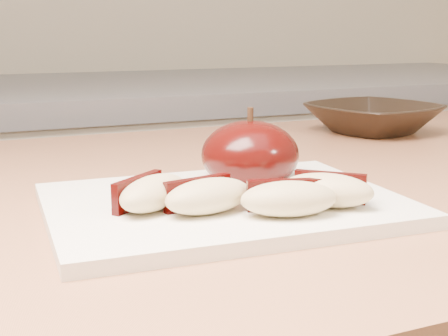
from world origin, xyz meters
name	(u,v)px	position (x,y,z in m)	size (l,w,h in m)	color
back_cabinet	(62,309)	(0.00, 1.20, 0.47)	(2.40, 0.62, 0.94)	silver
cutting_board	(224,205)	(0.03, 0.40, 0.91)	(0.28, 0.21, 0.01)	white
apple_half	(250,155)	(0.07, 0.46, 0.93)	(0.11, 0.11, 0.07)	black
apple_wedge_a	(152,193)	(-0.04, 0.40, 0.92)	(0.08, 0.07, 0.03)	tan
apple_wedge_b	(207,196)	(0.00, 0.37, 0.92)	(0.08, 0.05, 0.03)	tan
apple_wedge_c	(288,198)	(0.05, 0.34, 0.92)	(0.08, 0.05, 0.03)	tan
apple_wedge_d	(327,190)	(0.09, 0.35, 0.92)	(0.08, 0.07, 0.03)	tan
bowl	(373,118)	(0.37, 0.68, 0.92)	(0.17, 0.17, 0.04)	black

